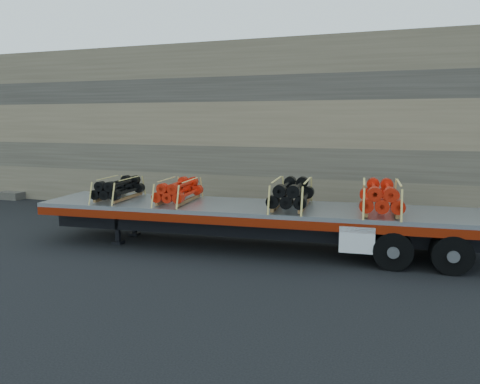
# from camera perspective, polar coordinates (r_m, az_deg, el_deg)

# --- Properties ---
(ground) EXTENTS (120.00, 120.00, 0.00)m
(ground) POSITION_cam_1_polar(r_m,az_deg,el_deg) (14.48, -2.68, -6.71)
(ground) COLOR black
(ground) RESTS_ON ground
(rock_wall) EXTENTS (44.00, 3.00, 7.00)m
(rock_wall) POSITION_cam_1_polar(r_m,az_deg,el_deg) (20.12, 4.43, 7.70)
(rock_wall) COLOR #7A6B54
(rock_wall) RESTS_ON ground
(trailer) EXTENTS (13.39, 3.75, 1.32)m
(trailer) POSITION_cam_1_polar(r_m,az_deg,el_deg) (14.20, 1.68, -4.27)
(trailer) COLOR #A8ABB0
(trailer) RESTS_ON ground
(bundle_front) EXTENTS (1.11, 1.96, 0.67)m
(bundle_front) POSITION_cam_1_polar(r_m,az_deg,el_deg) (15.63, -14.58, 0.35)
(bundle_front) COLOR black
(bundle_front) RESTS_ON trailer
(bundle_midfront) EXTENTS (1.13, 2.00, 0.68)m
(bundle_midfront) POSITION_cam_1_polar(r_m,az_deg,el_deg) (14.73, -7.49, 0.09)
(bundle_midfront) COLOR red
(bundle_midfront) RESTS_ON trailer
(bundle_midrear) EXTENTS (1.30, 2.29, 0.78)m
(bundle_midrear) POSITION_cam_1_polar(r_m,az_deg,el_deg) (13.80, 6.32, -0.26)
(bundle_midrear) COLOR black
(bundle_midrear) RESTS_ON trailer
(bundle_rear) EXTENTS (1.34, 2.37, 0.81)m
(bundle_rear) POSITION_cam_1_polar(r_m,az_deg,el_deg) (13.67, 16.79, -0.62)
(bundle_rear) COLOR red
(bundle_rear) RESTS_ON trailer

